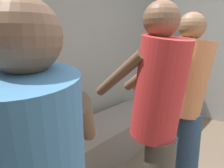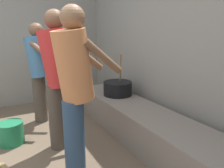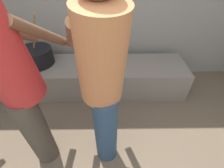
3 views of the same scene
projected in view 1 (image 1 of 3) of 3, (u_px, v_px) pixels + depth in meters
The scene contains 5 objects.
block_enclosure_rear at pixel (56, 53), 2.51m from camera, with size 5.06×0.20×2.49m, color gray.
hearth_ledge at pixel (83, 152), 2.32m from camera, with size 2.80×0.60×0.43m, color slate.
cooking_pot_main at pixel (24, 146), 1.79m from camera, with size 0.45×0.45×0.67m.
cook_in_red_shirt at pixel (158, 115), 1.37m from camera, with size 0.49×0.73×1.64m.
cook_in_orange_shirt at pixel (187, 97), 1.82m from camera, with size 0.51×0.73×1.62m.
Camera 1 is at (-1.59, 0.20, 1.42)m, focal length 34.52 mm.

